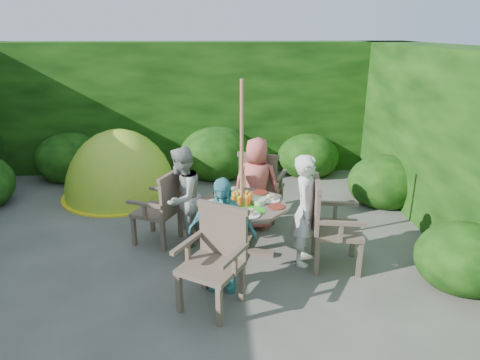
{
  "coord_description": "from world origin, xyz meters",
  "views": [
    {
      "loc": [
        0.63,
        -4.66,
        2.74
      ],
      "look_at": [
        0.91,
        0.64,
        0.85
      ],
      "focal_mm": 32.0,
      "sensor_mm": 36.0,
      "label": 1
    }
  ],
  "objects_px": {
    "garden_chair_back": "(261,184)",
    "garden_chair_front": "(215,256)",
    "child_front": "(222,234)",
    "garden_chair_right": "(330,223)",
    "child_right": "(306,210)",
    "child_left": "(182,198)",
    "garden_chair_left": "(162,207)",
    "dome_tent": "(122,194)",
    "patio_table": "(242,211)",
    "parasol_pole": "(242,172)",
    "child_back": "(257,184)"
  },
  "relations": [
    {
      "from": "parasol_pole",
      "to": "garden_chair_right",
      "type": "distance_m",
      "value": 1.22
    },
    {
      "from": "child_right",
      "to": "child_front",
      "type": "bearing_deg",
      "value": 136.93
    },
    {
      "from": "patio_table",
      "to": "parasol_pole",
      "type": "distance_m",
      "value": 0.52
    },
    {
      "from": "child_front",
      "to": "garden_chair_right",
      "type": "bearing_deg",
      "value": 29.66
    },
    {
      "from": "child_right",
      "to": "child_back",
      "type": "xyz_separation_m",
      "value": [
        -0.5,
        1.01,
        -0.02
      ]
    },
    {
      "from": "garden_chair_back",
      "to": "garden_chair_front",
      "type": "distance_m",
      "value": 2.18
    },
    {
      "from": "garden_chair_front",
      "to": "child_front",
      "type": "relative_size",
      "value": 0.78
    },
    {
      "from": "parasol_pole",
      "to": "child_back",
      "type": "height_order",
      "value": "parasol_pole"
    },
    {
      "from": "garden_chair_front",
      "to": "parasol_pole",
      "type": "bearing_deg",
      "value": 103.38
    },
    {
      "from": "garden_chair_right",
      "to": "garden_chair_left",
      "type": "xyz_separation_m",
      "value": [
        -2.07,
        0.7,
        -0.04
      ]
    },
    {
      "from": "parasol_pole",
      "to": "garden_chair_right",
      "type": "relative_size",
      "value": 2.1
    },
    {
      "from": "patio_table",
      "to": "child_back",
      "type": "relative_size",
      "value": 1.12
    },
    {
      "from": "child_left",
      "to": "child_front",
      "type": "distance_m",
      "value": 1.13
    },
    {
      "from": "garden_chair_right",
      "to": "child_right",
      "type": "xyz_separation_m",
      "value": [
        -0.27,
        0.11,
        0.13
      ]
    },
    {
      "from": "garden_chair_left",
      "to": "child_right",
      "type": "relative_size",
      "value": 0.7
    },
    {
      "from": "patio_table",
      "to": "garden_chair_front",
      "type": "relative_size",
      "value": 1.48
    },
    {
      "from": "patio_table",
      "to": "dome_tent",
      "type": "relative_size",
      "value": 0.65
    },
    {
      "from": "patio_table",
      "to": "dome_tent",
      "type": "xyz_separation_m",
      "value": [
        -1.98,
        2.15,
        -0.58
      ]
    },
    {
      "from": "garden_chair_right",
      "to": "child_left",
      "type": "bearing_deg",
      "value": 79.47
    },
    {
      "from": "patio_table",
      "to": "garden_chair_left",
      "type": "distance_m",
      "value": 1.1
    },
    {
      "from": "parasol_pole",
      "to": "child_front",
      "type": "bearing_deg",
      "value": -108.61
    },
    {
      "from": "patio_table",
      "to": "garden_chair_left",
      "type": "height_order",
      "value": "garden_chair_left"
    },
    {
      "from": "patio_table",
      "to": "child_back",
      "type": "bearing_deg",
      "value": 71.68
    },
    {
      "from": "garden_chair_back",
      "to": "child_front",
      "type": "distance_m",
      "value": 1.89
    },
    {
      "from": "garden_chair_right",
      "to": "dome_tent",
      "type": "bearing_deg",
      "value": 58.63
    },
    {
      "from": "child_front",
      "to": "child_back",
      "type": "bearing_deg",
      "value": 83.9
    },
    {
      "from": "garden_chair_back",
      "to": "child_left",
      "type": "distance_m",
      "value": 1.35
    },
    {
      "from": "garden_chair_front",
      "to": "child_left",
      "type": "relative_size",
      "value": 0.75
    },
    {
      "from": "parasol_pole",
      "to": "garden_chair_back",
      "type": "distance_m",
      "value": 1.22
    },
    {
      "from": "patio_table",
      "to": "garden_chair_right",
      "type": "bearing_deg",
      "value": -19.51
    },
    {
      "from": "garden_chair_left",
      "to": "dome_tent",
      "type": "height_order",
      "value": "dome_tent"
    },
    {
      "from": "child_left",
      "to": "garden_chair_right",
      "type": "bearing_deg",
      "value": 91.59
    },
    {
      "from": "patio_table",
      "to": "child_left",
      "type": "height_order",
      "value": "child_left"
    },
    {
      "from": "garden_chair_right",
      "to": "child_left",
      "type": "relative_size",
      "value": 0.78
    },
    {
      "from": "parasol_pole",
      "to": "child_back",
      "type": "distance_m",
      "value": 0.91
    },
    {
      "from": "garden_chair_right",
      "to": "garden_chair_left",
      "type": "height_order",
      "value": "garden_chair_right"
    },
    {
      "from": "child_left",
      "to": "child_right",
      "type": "bearing_deg",
      "value": 92.08
    },
    {
      "from": "garden_chair_front",
      "to": "child_left",
      "type": "distance_m",
      "value": 1.37
    },
    {
      "from": "patio_table",
      "to": "child_front",
      "type": "bearing_deg",
      "value": -108.89
    },
    {
      "from": "child_front",
      "to": "garden_chair_left",
      "type": "bearing_deg",
      "value": 138.04
    },
    {
      "from": "garden_chair_front",
      "to": "dome_tent",
      "type": "xyz_separation_m",
      "value": [
        -1.64,
        3.19,
        -0.54
      ]
    },
    {
      "from": "parasol_pole",
      "to": "child_back",
      "type": "xyz_separation_m",
      "value": [
        0.26,
        0.76,
        -0.44
      ]
    },
    {
      "from": "garden_chair_left",
      "to": "child_right",
      "type": "distance_m",
      "value": 1.9
    },
    {
      "from": "child_back",
      "to": "garden_chair_back",
      "type": "bearing_deg",
      "value": -94.2
    },
    {
      "from": "garden_chair_back",
      "to": "child_left",
      "type": "bearing_deg",
      "value": 56.9
    },
    {
      "from": "child_front",
      "to": "dome_tent",
      "type": "relative_size",
      "value": 0.56
    },
    {
      "from": "garden_chair_left",
      "to": "parasol_pole",
      "type": "bearing_deg",
      "value": 96.33
    },
    {
      "from": "child_right",
      "to": "garden_chair_right",
      "type": "bearing_deg",
      "value": -91.29
    },
    {
      "from": "garden_chair_back",
      "to": "child_left",
      "type": "height_order",
      "value": "child_left"
    },
    {
      "from": "patio_table",
      "to": "parasol_pole",
      "type": "bearing_deg",
      "value": 174.2
    }
  ]
}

